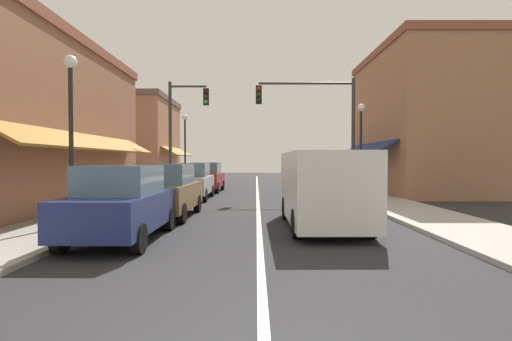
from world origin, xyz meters
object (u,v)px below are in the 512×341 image
object	(u,v)px
parked_car_third_left	(193,181)
street_lamp_left_near	(72,112)
parked_car_nearest_left	(123,203)
traffic_signal_mast_arm	(321,117)
parked_car_far_left	(207,177)
traffic_signal_left_corner	(182,122)
van_in_lane	(323,187)
parked_car_second_left	(167,191)
street_lamp_right_mid	(362,135)
street_lamp_left_far	(186,139)

from	to	relation	value
parked_car_third_left	street_lamp_left_near	xyz separation A→B (m)	(-1.92, -8.48, 2.32)
parked_car_nearest_left	parked_car_third_left	xyz separation A→B (m)	(0.03, 10.01, 0.00)
traffic_signal_mast_arm	parked_car_third_left	bearing A→B (deg)	-174.07
parked_car_nearest_left	parked_car_far_left	bearing A→B (deg)	89.84
traffic_signal_mast_arm	traffic_signal_left_corner	xyz separation A→B (m)	(-7.29, 1.86, -0.10)
van_in_lane	traffic_signal_left_corner	xyz separation A→B (m)	(-5.93, 10.68, 2.83)
street_lamp_left_near	van_in_lane	bearing A→B (deg)	2.68
parked_car_third_left	parked_car_far_left	xyz separation A→B (m)	(0.15, 4.66, 0.00)
parked_car_second_left	street_lamp_right_mid	bearing A→B (deg)	36.67
street_lamp_left_near	street_lamp_left_far	bearing A→B (deg)	89.13
traffic_signal_mast_arm	street_lamp_left_near	xyz separation A→B (m)	(-8.25, -9.14, -0.88)
parked_car_third_left	traffic_signal_mast_arm	size ratio (longest dim) A/B	0.68
parked_car_nearest_left	traffic_signal_mast_arm	bearing A→B (deg)	59.70
parked_car_nearest_left	parked_car_far_left	xyz separation A→B (m)	(0.17, 14.66, 0.00)
parked_car_far_left	traffic_signal_mast_arm	world-z (taller)	traffic_signal_mast_arm
parked_car_third_left	street_lamp_right_mid	xyz separation A→B (m)	(8.05, -0.59, 2.21)
van_in_lane	traffic_signal_mast_arm	size ratio (longest dim) A/B	0.87
van_in_lane	street_lamp_left_near	xyz separation A→B (m)	(-6.89, -0.32, 2.05)
parked_car_second_left	street_lamp_left_far	xyz separation A→B (m)	(-1.82, 13.71, 2.45)
parked_car_third_left	street_lamp_left_far	bearing A→B (deg)	102.65
street_lamp_right_mid	parked_car_far_left	bearing A→B (deg)	146.42
van_in_lane	parked_car_nearest_left	bearing A→B (deg)	-160.07
van_in_lane	traffic_signal_left_corner	distance (m)	12.54
traffic_signal_mast_arm	street_lamp_right_mid	size ratio (longest dim) A/B	1.32
traffic_signal_left_corner	street_lamp_left_near	xyz separation A→B (m)	(-0.97, -11.00, -0.78)
traffic_signal_left_corner	street_lamp_left_far	bearing A→B (deg)	98.20
parked_car_far_left	street_lamp_left_far	xyz separation A→B (m)	(-1.82, 2.89, 2.45)
parked_car_second_left	street_lamp_left_near	world-z (taller)	street_lamp_left_near
parked_car_third_left	traffic_signal_left_corner	world-z (taller)	traffic_signal_left_corner
parked_car_nearest_left	van_in_lane	xyz separation A→B (m)	(5.00, 1.86, 0.27)
van_in_lane	street_lamp_left_far	bearing A→B (deg)	112.54
parked_car_nearest_left	parked_car_far_left	size ratio (longest dim) A/B	0.99
parked_car_third_left	traffic_signal_left_corner	distance (m)	4.11
traffic_signal_mast_arm	traffic_signal_left_corner	distance (m)	7.52
traffic_signal_mast_arm	street_lamp_right_mid	distance (m)	2.34
parked_car_second_left	street_lamp_right_mid	distance (m)	9.92
parked_car_second_left	traffic_signal_left_corner	world-z (taller)	traffic_signal_left_corner
parked_car_far_left	street_lamp_left_far	distance (m)	4.20
traffic_signal_left_corner	parked_car_second_left	bearing A→B (deg)	-82.80
parked_car_third_left	street_lamp_left_far	distance (m)	8.11
parked_car_second_left	parked_car_far_left	bearing A→B (deg)	91.43
traffic_signal_mast_arm	street_lamp_right_mid	xyz separation A→B (m)	(1.71, -1.25, -0.99)
parked_car_third_left	street_lamp_right_mid	size ratio (longest dim) A/B	0.90
parked_car_nearest_left	parked_car_far_left	world-z (taller)	same
parked_car_third_left	traffic_signal_mast_arm	bearing A→B (deg)	6.07
parked_car_far_left	parked_car_second_left	bearing A→B (deg)	-88.35
parked_car_far_left	street_lamp_right_mid	distance (m)	9.74
street_lamp_right_mid	parked_car_nearest_left	bearing A→B (deg)	-130.60
parked_car_far_left	street_lamp_right_mid	size ratio (longest dim) A/B	0.91
parked_car_second_left	van_in_lane	size ratio (longest dim) A/B	0.80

